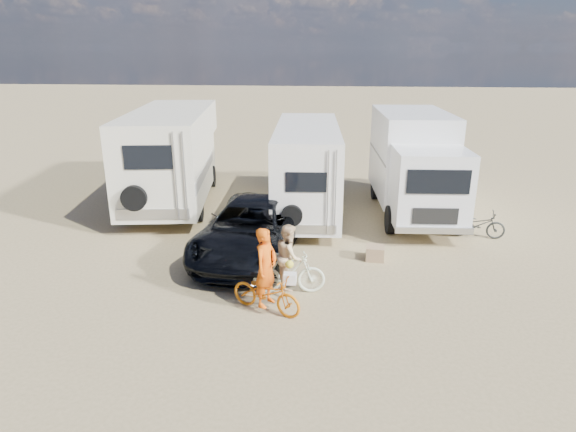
# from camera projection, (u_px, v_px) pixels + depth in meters

# --- Properties ---
(ground) EXTENTS (140.00, 140.00, 0.00)m
(ground) POSITION_uv_depth(u_px,v_px,m) (291.00, 303.00, 11.70)
(ground) COLOR tan
(ground) RESTS_ON ground
(rv_main) EXTENTS (2.49, 6.98, 3.15)m
(rv_main) POSITION_uv_depth(u_px,v_px,m) (307.00, 171.00, 17.59)
(rv_main) COLOR white
(rv_main) RESTS_ON ground
(rv_left) EXTENTS (3.69, 7.92, 3.52)m
(rv_left) POSITION_uv_depth(u_px,v_px,m) (172.00, 158.00, 18.74)
(rv_left) COLOR silver
(rv_left) RESTS_ON ground
(box_truck) EXTENTS (2.74, 6.60, 3.56)m
(box_truck) POSITION_uv_depth(u_px,v_px,m) (415.00, 166.00, 17.32)
(box_truck) COLOR white
(box_truck) RESTS_ON ground
(dark_suv) EXTENTS (3.09, 5.78, 1.54)m
(dark_suv) POSITION_uv_depth(u_px,v_px,m) (252.00, 228.00, 14.27)
(dark_suv) COLOR black
(dark_suv) RESTS_ON ground
(bike_man) EXTENTS (1.85, 1.29, 0.92)m
(bike_man) POSITION_uv_depth(u_px,v_px,m) (266.00, 293.00, 11.18)
(bike_man) COLOR #D16508
(bike_man) RESTS_ON ground
(bike_woman) EXTENTS (1.81, 0.70, 1.06)m
(bike_woman) POSITION_uv_depth(u_px,v_px,m) (289.00, 273.00, 12.01)
(bike_woman) COLOR beige
(bike_woman) RESTS_ON ground
(rider_man) EXTENTS (0.68, 0.79, 1.83)m
(rider_man) POSITION_uv_depth(u_px,v_px,m) (266.00, 275.00, 11.03)
(rider_man) COLOR #E2540B
(rider_man) RESTS_ON ground
(rider_woman) EXTENTS (0.69, 0.84, 1.60)m
(rider_woman) POSITION_uv_depth(u_px,v_px,m) (289.00, 263.00, 11.92)
(rider_woman) COLOR #DCB789
(rider_woman) RESTS_ON ground
(bike_parked) EXTENTS (1.73, 0.79, 0.88)m
(bike_parked) POSITION_uv_depth(u_px,v_px,m) (477.00, 224.00, 15.59)
(bike_parked) COLOR #242724
(bike_parked) RESTS_ON ground
(cooler) EXTENTS (0.63, 0.55, 0.42)m
(cooler) POSITION_uv_depth(u_px,v_px,m) (233.00, 227.00, 16.04)
(cooler) COLOR #314E99
(cooler) RESTS_ON ground
(crate) EXTENTS (0.53, 0.53, 0.40)m
(crate) POSITION_uv_depth(u_px,v_px,m) (375.00, 253.00, 14.02)
(crate) COLOR #917250
(crate) RESTS_ON ground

